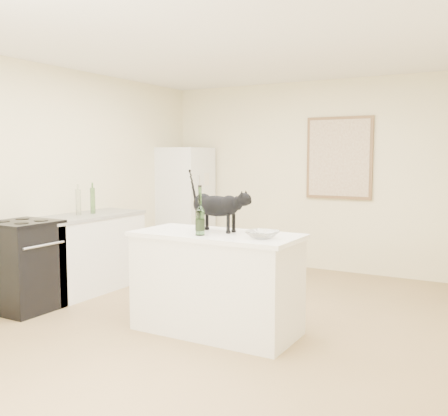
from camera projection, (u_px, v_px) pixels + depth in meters
floor at (218, 323)px, 4.88m from camera, size 5.50×5.50×0.00m
ceiling at (218, 41)px, 4.62m from camera, size 5.50×5.50×0.00m
wall_back at (318, 176)px, 7.13m from camera, size 4.50×0.00×4.50m
wall_left at (47, 181)px, 5.86m from camera, size 0.00×5.50×5.50m
island_base at (216, 285)px, 4.62m from camera, size 1.44×0.67×0.86m
island_top at (216, 235)px, 4.57m from camera, size 1.50×0.70×0.04m
left_cabinets at (87, 254)px, 6.06m from camera, size 0.60×1.40×0.86m
left_countertop at (86, 216)px, 6.01m from camera, size 0.62×1.44×0.04m
stove at (24, 267)px, 5.28m from camera, size 0.60×0.60×0.90m
fridge at (185, 204)px, 7.79m from camera, size 0.68×0.68×1.70m
artwork_frame at (339, 158)px, 6.93m from camera, size 0.90×0.03×1.10m
artwork_canvas at (339, 158)px, 6.92m from camera, size 0.82×0.00×1.02m
black_cat at (216, 209)px, 4.64m from camera, size 0.60×0.22×0.41m
wine_bottle at (200, 213)px, 4.42m from camera, size 0.11×0.11×0.38m
glass_bowl at (262, 235)px, 4.26m from camera, size 0.28×0.28×0.06m
fridge_paper at (207, 179)px, 7.64m from camera, size 0.01×0.15×0.19m
counter_bottle_cluster at (86, 201)px, 6.00m from camera, size 0.09×0.26×0.31m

